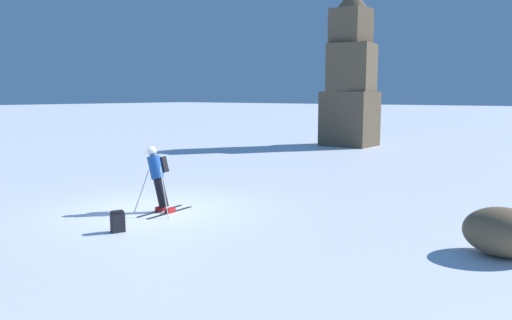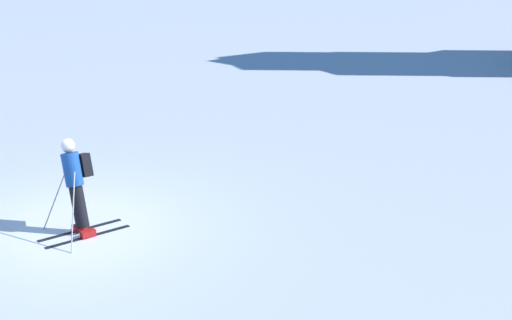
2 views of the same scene
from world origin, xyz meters
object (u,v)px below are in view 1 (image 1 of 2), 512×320
object	(u,v)px
skier	(158,175)
spare_backpack	(118,222)
rock_pillar	(351,81)
exposed_boulder_0	(502,232)

from	to	relation	value
skier	spare_backpack	xyz separation A→B (m)	(0.88, -2.05, -0.75)
rock_pillar	exposed_boulder_0	world-z (taller)	rock_pillar
skier	spare_backpack	world-z (taller)	skier
spare_backpack	exposed_boulder_0	bearing A→B (deg)	-43.07
exposed_boulder_0	spare_backpack	bearing A→B (deg)	-155.06
rock_pillar	skier	bearing A→B (deg)	-78.73
skier	rock_pillar	bearing A→B (deg)	97.25
skier	exposed_boulder_0	world-z (taller)	skier
skier	rock_pillar	world-z (taller)	rock_pillar
rock_pillar	exposed_boulder_0	xyz separation A→B (m)	(12.25, -17.93, -3.57)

